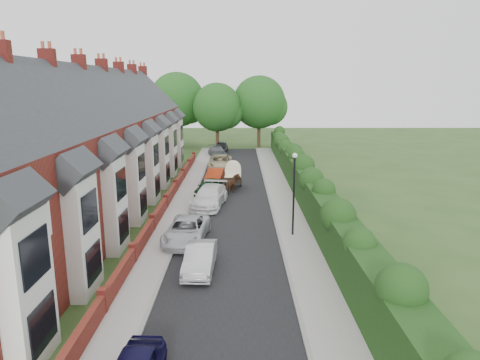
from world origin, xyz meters
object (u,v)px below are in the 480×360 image
object	(u,v)px
lamppost	(294,184)
horse_cart	(233,173)
car_silver_b	(187,230)
car_red	(216,176)
car_beige	(220,162)
car_green	(208,187)
car_grey	(217,152)
car_silver_a	(200,258)
car_white	(209,196)
car_black	(221,147)
horse	(233,184)

from	to	relation	value
lamppost	horse_cart	bearing A→B (deg)	107.09
car_silver_b	car_red	xyz separation A→B (m)	(0.90, 15.02, 0.01)
car_beige	horse_cart	distance (m)	8.90
car_beige	car_green	bearing A→B (deg)	-92.64
car_green	horse_cart	world-z (taller)	horse_cart
car_grey	horse_cart	world-z (taller)	horse_cart
lamppost	car_silver_a	world-z (taller)	lamppost
lamppost	car_grey	bearing A→B (deg)	101.81
car_white	car_grey	xyz separation A→B (m)	(-0.54, 22.40, -0.10)
car_grey	car_green	bearing A→B (deg)	-102.87
car_beige	car_grey	distance (m)	7.85
lamppost	car_grey	xyz separation A→B (m)	(-6.06, 29.00, -2.63)
car_silver_b	car_white	world-z (taller)	car_white
car_beige	car_grey	xyz separation A→B (m)	(-0.71, 7.82, -0.08)
car_green	car_grey	world-z (taller)	car_grey
car_green	car_red	world-z (taller)	car_red
car_silver_b	car_grey	size ratio (longest dim) A/B	1.07
car_silver_b	car_green	xyz separation A→B (m)	(0.50, 11.10, -0.04)
lamppost	car_white	size ratio (longest dim) A/B	0.97
car_silver_b	lamppost	bearing A→B (deg)	11.94
car_black	car_silver_b	bearing A→B (deg)	-89.78
car_white	horse_cart	size ratio (longest dim) A/B	1.59
car_silver_a	car_beige	distance (m)	26.07
car_beige	car_grey	world-z (taller)	car_beige
horse	horse_cart	world-z (taller)	horse_cart
lamppost	car_green	size ratio (longest dim) A/B	1.35
horse	lamppost	bearing A→B (deg)	131.23
car_black	lamppost	bearing A→B (deg)	-78.76
lamppost	horse	world-z (taller)	lamppost
lamppost	car_grey	world-z (taller)	lamppost
car_silver_b	car_green	distance (m)	11.11
horse_cart	lamppost	bearing A→B (deg)	-72.91
car_beige	horse_cart	size ratio (longest dim) A/B	1.62
car_white	car_silver_b	bearing A→B (deg)	-88.23
car_silver_b	car_white	xyz separation A→B (m)	(0.84, 7.42, 0.08)
car_red	car_silver_b	bearing A→B (deg)	-86.69
car_beige	horse	xyz separation A→B (m)	(1.53, -10.81, 0.06)
car_silver_b	horse	world-z (taller)	horse
car_green	car_silver_a	bearing A→B (deg)	-73.29
car_beige	horse_cart	xyz separation A→B (m)	(1.53, -8.75, 0.63)
car_green	car_grey	size ratio (longest dim) A/B	0.83
lamppost	horse_cart	distance (m)	13.15
car_silver_b	horse_cart	world-z (taller)	horse_cart
car_red	car_black	world-z (taller)	car_black
car_white	horse_cart	xyz separation A→B (m)	(1.70, 5.84, 0.61)
car_grey	horse_cart	bearing A→B (deg)	-95.77
car_beige	horse	world-z (taller)	horse
car_green	car_grey	xyz separation A→B (m)	(-0.20, 18.72, 0.02)
car_silver_a	car_green	size ratio (longest dim) A/B	1.05
car_grey	car_black	bearing A→B (deg)	71.64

